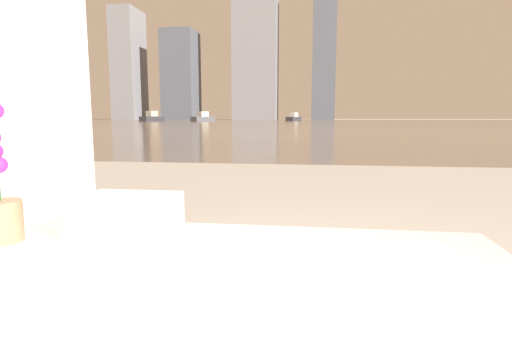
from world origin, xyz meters
The scene contains 9 objects.
towel_stack centered at (-0.24, 0.97, 0.56)m, with size 0.28×0.21×0.12m.
harbor_water centered at (0.00, 62.00, 0.01)m, with size 180.00×110.00×0.01m.
harbor_boat_0 centered at (-29.06, 71.64, 0.69)m, with size 3.28×5.42×1.92m.
harbor_boat_1 centered at (-3.11, 82.41, 0.61)m, with size 3.14×4.82×1.71m.
harbor_boat_2 centered at (-20.10, 74.69, 0.66)m, with size 3.95×5.06×1.83m.
skyline_tower_0 centered at (-54.82, 118.00, 16.36)m, with size 6.97×11.59×32.72m.
skyline_tower_1 centered at (-38.46, 118.00, 13.01)m, with size 9.33×10.98×26.02m.
skyline_tower_2 centered at (-15.79, 118.00, 21.30)m, with size 12.42×10.94×42.60m.
skyline_tower_3 centered at (3.67, 118.00, 19.42)m, with size 6.30×11.56×38.84m.
Camera 1 is at (0.30, -0.15, 0.86)m, focal length 28.00 mm.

